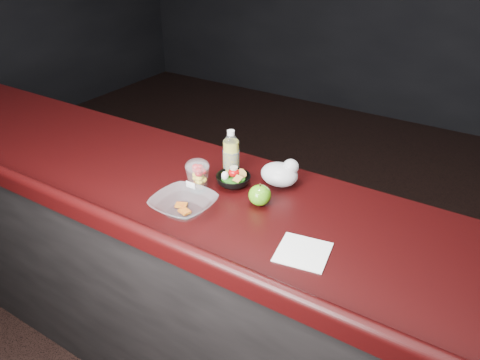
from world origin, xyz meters
name	(u,v)px	position (x,y,z in m)	size (l,w,h in m)	color
counter	(216,291)	(0.00, 0.30, 0.51)	(4.06, 0.71, 1.02)	black
lemonade_bottle	(231,157)	(-0.01, 0.45, 1.10)	(0.07, 0.07, 0.20)	gold
fruit_cup	(198,175)	(-0.05, 0.29, 1.09)	(0.09, 0.09, 0.13)	white
green_apple	(260,195)	(0.20, 0.33, 1.06)	(0.08, 0.08, 0.09)	#3F840F
plastic_bag	(281,173)	(0.19, 0.50, 1.07)	(0.15, 0.12, 0.11)	silver
snack_bowl	(233,179)	(0.04, 0.39, 1.05)	(0.15, 0.15, 0.07)	black
takeout_bowl	(184,205)	(-0.01, 0.14, 1.05)	(0.22, 0.22, 0.05)	silver
paper_napkin	(303,252)	(0.46, 0.16, 1.02)	(0.16, 0.16, 0.00)	white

